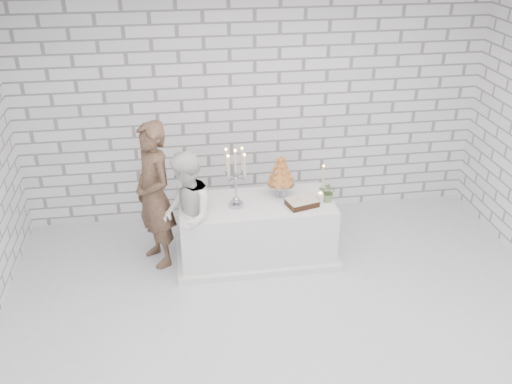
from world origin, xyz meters
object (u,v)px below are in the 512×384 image
object	(u,v)px
cake_table	(256,230)
groom	(154,195)
candelabra	(236,179)
croquembouche	(281,176)
bride	(187,216)

from	to	relation	value
cake_table	groom	distance (m)	1.28
groom	candelabra	distance (m)	0.96
croquembouche	cake_table	bearing A→B (deg)	-155.85
bride	groom	bearing A→B (deg)	-130.92
groom	bride	bearing A→B (deg)	23.09
cake_table	bride	world-z (taller)	bride
cake_table	bride	bearing A→B (deg)	-166.78
cake_table	croquembouche	size ratio (longest dim) A/B	3.45
candelabra	bride	bearing A→B (deg)	-166.28
candelabra	croquembouche	xyz separation A→B (m)	(0.55, 0.19, -0.10)
bride	croquembouche	xyz separation A→B (m)	(1.13, 0.33, 0.26)
cake_table	croquembouche	bearing A→B (deg)	24.15
groom	bride	world-z (taller)	groom
croquembouche	bride	bearing A→B (deg)	-163.63
candelabra	croquembouche	distance (m)	0.59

